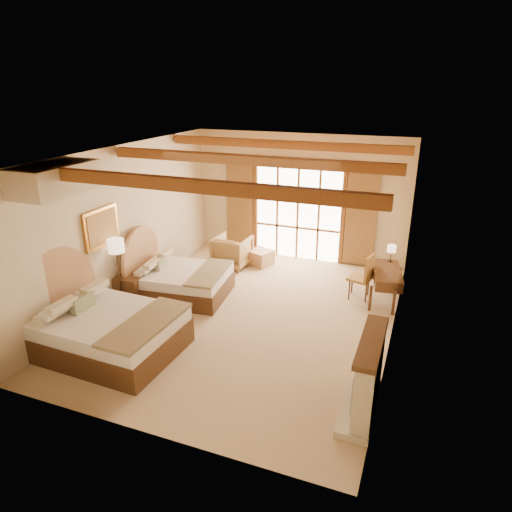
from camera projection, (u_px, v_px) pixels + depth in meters
The scene contains 19 objects.
floor at pixel (248, 315), 9.10m from camera, with size 7.00×7.00×0.00m, color tan.
wall_back at pixel (299, 198), 11.58m from camera, with size 5.50×5.50×0.00m, color beige.
wall_left at pixel (124, 224), 9.45m from camera, with size 7.00×7.00×0.00m, color beige.
wall_right at pixel (400, 259), 7.61m from camera, with size 7.00×7.00×0.00m, color beige.
ceiling at pixel (246, 153), 7.95m from camera, with size 7.00×7.00×0.00m, color #B67B40.
ceiling_beams at pixel (246, 160), 8.00m from camera, with size 5.39×4.60×0.18m, color brown, non-canonical shape.
french_doors at pixel (298, 212), 11.65m from camera, with size 3.95×0.08×2.60m.
fireplace at pixel (367, 380), 6.31m from camera, with size 0.46×1.40×1.16m.
painting at pixel (102, 228), 8.73m from camera, with size 0.06×0.95×0.75m.
canopy_valance at pixel (56, 179), 7.11m from camera, with size 0.70×1.40×0.45m, color beige.
bed_near at pixel (102, 326), 7.81m from camera, with size 2.34×1.80×1.50m.
bed_far at pixel (175, 278), 9.87m from camera, with size 2.12×1.69×1.29m.
nightstand at pixel (131, 289), 9.50m from camera, with size 0.52×0.52×0.62m, color #4C3119.
floor_lamp at pixel (116, 250), 8.92m from camera, with size 0.32×0.32×1.50m.
armchair at pixel (232, 251), 11.41m from camera, with size 0.83×0.86×0.78m, color #9D7742.
ottoman at pixel (261, 257), 11.56m from camera, with size 0.52×0.52×0.38m, color #B17E4F.
desk at pixel (386, 284), 9.61m from camera, with size 0.77×1.36×0.69m.
desk_chair at pixel (360, 284), 9.75m from camera, with size 0.54×0.54×1.00m.
desk_lamp at pixel (392, 249), 9.84m from camera, with size 0.19×0.19×0.37m.
Camera 1 is at (3.06, -7.47, 4.38)m, focal length 32.00 mm.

